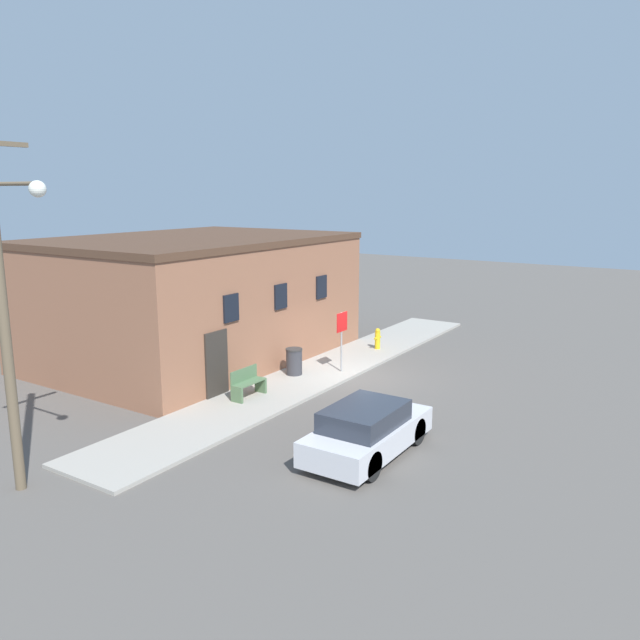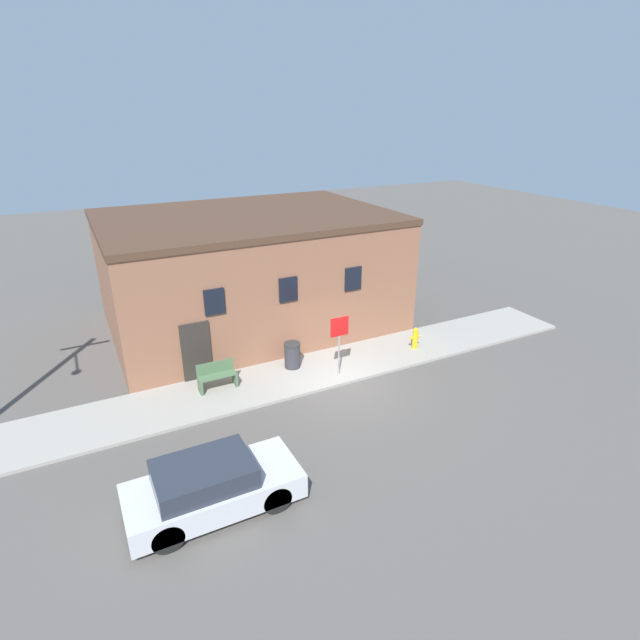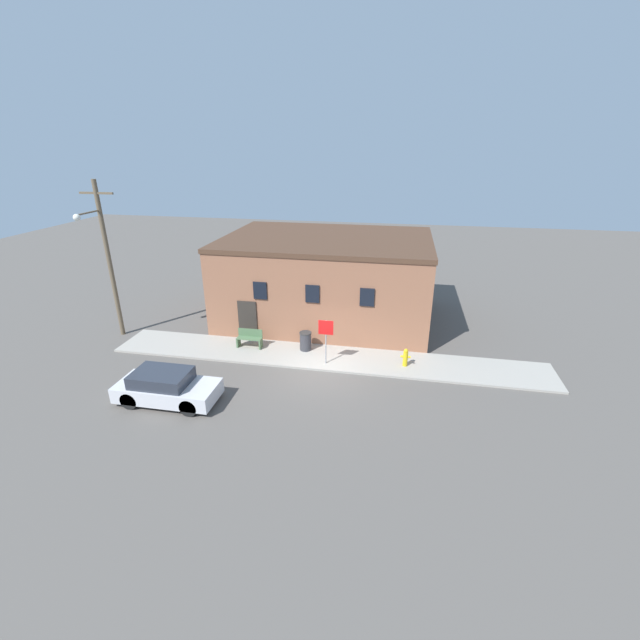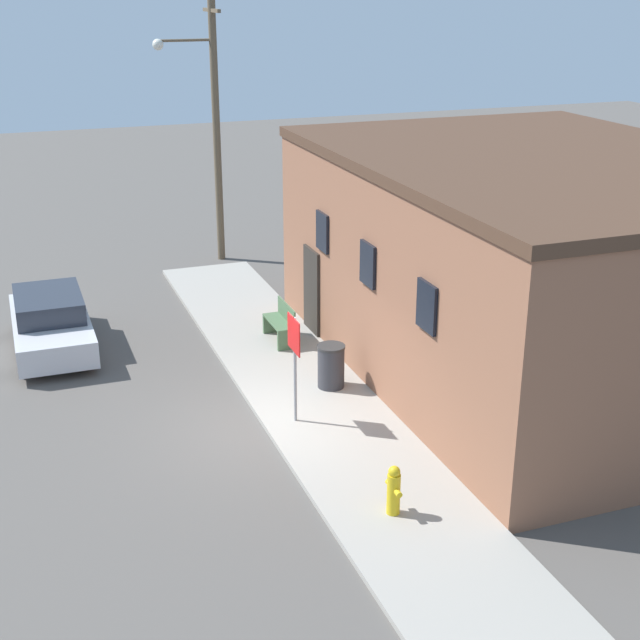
{
  "view_description": "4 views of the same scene",
  "coord_description": "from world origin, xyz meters",
  "px_view_note": "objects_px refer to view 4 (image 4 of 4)",
  "views": [
    {
      "loc": [
        -18.6,
        -10.55,
        6.5
      ],
      "look_at": [
        -0.27,
        1.31,
        2.0
      ],
      "focal_mm": 35.0,
      "sensor_mm": 36.0,
      "label": 1
    },
    {
      "loc": [
        -7.56,
        -12.88,
        8.76
      ],
      "look_at": [
        -0.27,
        1.31,
        2.0
      ],
      "focal_mm": 28.0,
      "sensor_mm": 36.0,
      "label": 2
    },
    {
      "loc": [
        3.22,
        -16.92,
        9.7
      ],
      "look_at": [
        -0.27,
        1.31,
        2.0
      ],
      "focal_mm": 24.0,
      "sensor_mm": 36.0,
      "label": 3
    },
    {
      "loc": [
        15.13,
        -4.32,
        8.25
      ],
      "look_at": [
        -0.27,
        1.31,
        2.0
      ],
      "focal_mm": 50.0,
      "sensor_mm": 36.0,
      "label": 4
    }
  ],
  "objects_px": {
    "stop_sign": "(294,349)",
    "parked_car": "(51,323)",
    "bench": "(281,323)",
    "trash_bin": "(331,366)",
    "fire_hydrant": "(394,490)",
    "utility_pole": "(212,118)"
  },
  "relations": [
    {
      "from": "fire_hydrant",
      "to": "stop_sign",
      "type": "xyz_separation_m",
      "value": [
        -3.67,
        -0.46,
        1.1
      ]
    },
    {
      "from": "fire_hydrant",
      "to": "parked_car",
      "type": "bearing_deg",
      "value": -153.7
    },
    {
      "from": "stop_sign",
      "to": "bench",
      "type": "xyz_separation_m",
      "value": [
        -4.09,
        1.02,
        -1.09
      ]
    },
    {
      "from": "stop_sign",
      "to": "utility_pole",
      "type": "relative_size",
      "value": 0.27
    },
    {
      "from": "stop_sign",
      "to": "bench",
      "type": "relative_size",
      "value": 1.72
    },
    {
      "from": "bench",
      "to": "parked_car",
      "type": "distance_m",
      "value": 5.47
    },
    {
      "from": "stop_sign",
      "to": "parked_car",
      "type": "height_order",
      "value": "stop_sign"
    },
    {
      "from": "trash_bin",
      "to": "parked_car",
      "type": "relative_size",
      "value": 0.23
    },
    {
      "from": "trash_bin",
      "to": "fire_hydrant",
      "type": "bearing_deg",
      "value": -8.91
    },
    {
      "from": "bench",
      "to": "trash_bin",
      "type": "distance_m",
      "value": 2.86
    },
    {
      "from": "utility_pole",
      "to": "parked_car",
      "type": "xyz_separation_m",
      "value": [
        5.81,
        -5.49,
        -3.76
      ]
    },
    {
      "from": "fire_hydrant",
      "to": "trash_bin",
      "type": "distance_m",
      "value": 4.97
    },
    {
      "from": "stop_sign",
      "to": "bench",
      "type": "height_order",
      "value": "stop_sign"
    },
    {
      "from": "trash_bin",
      "to": "utility_pole",
      "type": "height_order",
      "value": "utility_pole"
    },
    {
      "from": "fire_hydrant",
      "to": "parked_car",
      "type": "distance_m",
      "value": 10.5
    },
    {
      "from": "stop_sign",
      "to": "parked_car",
      "type": "xyz_separation_m",
      "value": [
        -5.75,
        -4.19,
        -0.98
      ]
    },
    {
      "from": "fire_hydrant",
      "to": "stop_sign",
      "type": "bearing_deg",
      "value": -172.85
    },
    {
      "from": "utility_pole",
      "to": "trash_bin",
      "type": "bearing_deg",
      "value": -0.35
    },
    {
      "from": "stop_sign",
      "to": "trash_bin",
      "type": "relative_size",
      "value": 2.3
    },
    {
      "from": "utility_pole",
      "to": "stop_sign",
      "type": "bearing_deg",
      "value": -6.38
    },
    {
      "from": "trash_bin",
      "to": "bench",
      "type": "bearing_deg",
      "value": -175.81
    },
    {
      "from": "utility_pole",
      "to": "bench",
      "type": "bearing_deg",
      "value": -2.08
    }
  ]
}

